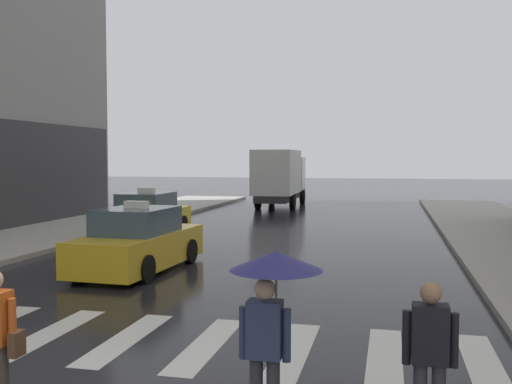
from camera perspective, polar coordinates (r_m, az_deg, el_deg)
name	(u,v)px	position (r m, az deg, el deg)	size (l,w,h in m)	color
crosswalk_markings	(127,338)	(9.88, -12.50, -13.73)	(11.30, 2.80, 0.01)	silver
taxi_lead	(138,243)	(15.35, -11.39, -4.85)	(2.08, 4.61, 1.80)	gold
taxi_second	(148,217)	(22.00, -10.52, -2.39)	(1.93, 4.54, 1.80)	yellow
box_truck	(280,176)	(34.61, 2.31, 1.59)	(2.42, 7.59, 3.35)	#2D2D2D
pedestrian_with_umbrella	(272,292)	(6.10, 1.57, -9.69)	(0.96, 0.96, 1.94)	#333338
pedestrian_plain_coat	(430,352)	(6.36, 16.59, -14.68)	(0.55, 0.24, 1.65)	#333338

